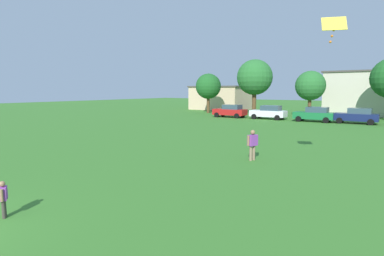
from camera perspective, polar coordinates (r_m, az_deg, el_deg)
The scene contains 13 objects.
ground_plane at distance 33.49m, azimuth 17.27°, elevation 0.57°, with size 160.00×160.00×0.00m, color #387528.
child_kite_flyer at distance 10.33m, azimuth -31.53°, elevation -10.66°, with size 0.44×0.35×1.06m.
adult_bystander at distance 16.02m, azimuth 11.12°, elevation -2.62°, with size 0.44×0.72×1.57m.
kite at distance 13.85m, azimuth 24.70°, elevation 16.75°, with size 1.00×0.70×1.03m.
parked_car_red_0 at distance 40.98m, azimuth 7.09°, elevation 3.17°, with size 4.30×2.02×1.68m.
parked_car_white_1 at distance 39.23m, azimuth 14.00°, elevation 2.84°, with size 4.30×2.02×1.68m.
parked_car_green_2 at distance 37.65m, azimuth 21.72°, elevation 2.38°, with size 4.30×2.02×1.68m.
parked_car_navy_3 at distance 37.37m, azimuth 28.15°, elevation 2.02°, with size 4.30×2.02×1.68m.
tree_far_left at distance 48.47m, azimuth 3.03°, elevation 7.68°, with size 3.93×3.93×6.13m.
tree_left at distance 46.07m, azimuth 11.50°, elevation 9.13°, with size 5.12×5.12×7.97m.
tree_center at distance 44.48m, azimuth 21.03°, elevation 7.29°, with size 3.93×3.93×6.13m.
house_left at distance 58.19m, azimuth 5.51°, elevation 5.61°, with size 9.81×8.59×4.32m.
house_right at distance 51.29m, azimuth 30.90°, elevation 5.55°, with size 13.42×8.39×6.26m.
Camera 1 is at (9.42, -1.94, 3.59)m, focal length 28.87 mm.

